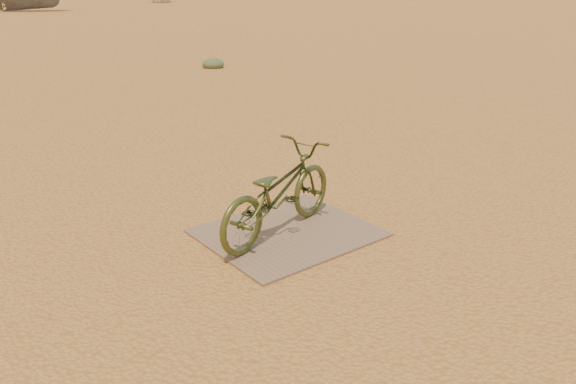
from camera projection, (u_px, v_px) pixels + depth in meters
ground at (303, 228)px, 5.34m from camera, size 120.00×120.00×0.00m
plywood_board at (288, 233)px, 5.21m from camera, size 1.49×1.28×0.02m
bicycle at (278, 192)px, 5.03m from camera, size 1.63×0.94×0.81m
kale_b at (213, 68)px, 14.67m from camera, size 0.57×0.57×0.31m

